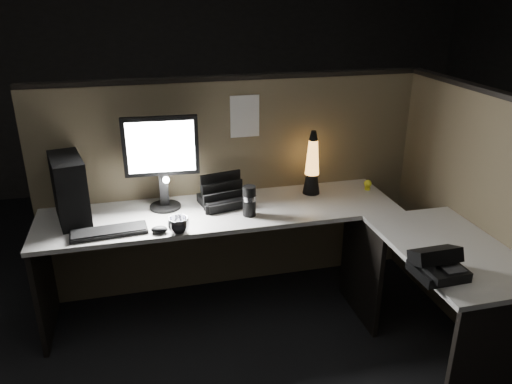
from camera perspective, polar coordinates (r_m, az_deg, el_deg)
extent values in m
plane|color=black|center=(3.15, 1.21, -18.51)|extent=(6.00, 6.00, 0.00)
plane|color=#282623|center=(5.38, -7.22, 14.60)|extent=(6.00, 0.00, 6.00)
cube|color=brown|center=(3.54, -2.58, 0.61)|extent=(2.66, 0.06, 1.50)
cube|color=brown|center=(3.36, 23.35, -2.52)|extent=(0.06, 1.66, 1.50)
cube|color=beige|center=(3.23, -4.02, -2.31)|extent=(2.30, 0.60, 0.03)
cube|color=beige|center=(2.97, 21.45, -6.19)|extent=(0.60, 1.00, 0.03)
cube|color=black|center=(3.42, -23.08, -9.58)|extent=(0.03, 0.55, 0.70)
cube|color=black|center=(2.86, 25.93, -16.98)|extent=(0.55, 0.03, 0.70)
cube|color=black|center=(3.39, 11.89, -8.47)|extent=(0.03, 0.55, 0.70)
cube|color=black|center=(3.21, -20.54, 0.32)|extent=(0.25, 0.41, 0.40)
cylinder|color=black|center=(3.30, -10.31, -1.64)|extent=(0.20, 0.20, 0.02)
cube|color=black|center=(3.27, -10.48, 0.42)|extent=(0.06, 0.05, 0.22)
cube|color=black|center=(3.17, -10.83, 5.16)|extent=(0.47, 0.07, 0.38)
cube|color=white|center=(3.15, -10.81, 5.05)|extent=(0.41, 0.03, 0.32)
cube|color=black|center=(3.03, -16.46, -4.39)|extent=(0.45, 0.18, 0.02)
ellipsoid|color=black|center=(2.97, -10.98, -4.24)|extent=(0.11, 0.09, 0.04)
cube|color=silver|center=(3.39, -10.19, -0.82)|extent=(0.04, 0.05, 0.03)
cylinder|color=silver|center=(3.35, -10.31, 0.79)|extent=(0.01, 0.01, 0.18)
cylinder|color=silver|center=(3.27, -10.34, 1.86)|extent=(0.01, 0.12, 0.01)
sphere|color=white|center=(3.20, -10.24, 1.36)|extent=(0.04, 0.04, 0.04)
cube|color=black|center=(3.29, -3.76, -0.96)|extent=(0.33, 0.30, 0.06)
cube|color=black|center=(3.24, -3.66, -0.49)|extent=(0.28, 0.08, 0.10)
cube|color=black|center=(3.34, -4.06, 1.03)|extent=(0.28, 0.08, 0.19)
cone|color=black|center=(3.47, 6.35, 0.98)|extent=(0.12, 0.12, 0.14)
cone|color=#FFA643|center=(3.41, 6.49, 3.97)|extent=(0.10, 0.10, 0.24)
sphere|color=#855D13|center=(3.44, 6.43, 2.76)|extent=(0.05, 0.05, 0.05)
sphere|color=#855D13|center=(3.41, 6.49, 4.14)|extent=(0.03, 0.03, 0.03)
cone|color=black|center=(3.37, 6.60, 6.43)|extent=(0.06, 0.06, 0.07)
cylinder|color=black|center=(3.10, -0.77, -1.04)|extent=(0.09, 0.09, 0.19)
imported|color=#B1B0B7|center=(2.94, -8.84, -3.78)|extent=(0.16, 0.16, 0.10)
sphere|color=yellow|center=(3.61, 12.65, 0.94)|extent=(0.05, 0.05, 0.05)
cube|color=white|center=(3.36, -1.29, 8.63)|extent=(0.20, 0.00, 0.28)
cube|color=black|center=(2.66, 20.10, -8.45)|extent=(0.25, 0.22, 0.05)
cube|color=black|center=(2.66, 19.80, -6.86)|extent=(0.24, 0.15, 0.11)
cube|color=black|center=(2.57, 19.45, -8.68)|extent=(0.06, 0.18, 0.04)
cube|color=#3F3F42|center=(2.65, 21.50, -8.04)|extent=(0.11, 0.11, 0.00)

